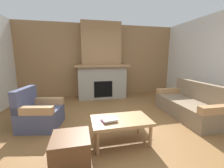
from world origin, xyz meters
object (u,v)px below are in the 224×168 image
Objects in this scene: armchair at (39,113)px; ottoman at (71,149)px; coffee_table at (121,122)px; couch at (190,105)px; fireplace at (101,66)px.

armchair is 1.47m from ottoman.
coffee_table is 0.90m from ottoman.
couch is 1.83× the size of coffee_table.
coffee_table reaches higher than ottoman.
fireplace is 5.19× the size of ottoman.
armchair is 1.81m from coffee_table.
fireplace reaches higher than ottoman.
fireplace reaches higher than couch.
armchair is at bearing -128.60° from fireplace.
fireplace is at bearing 129.39° from couch.
fireplace is 1.48× the size of couch.
couch and armchair have the same top height.
couch is 3.04m from ottoman.
coffee_table is (1.54, -0.95, 0.08)m from armchair.
coffee_table is (-0.13, -3.04, -0.79)m from fireplace.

